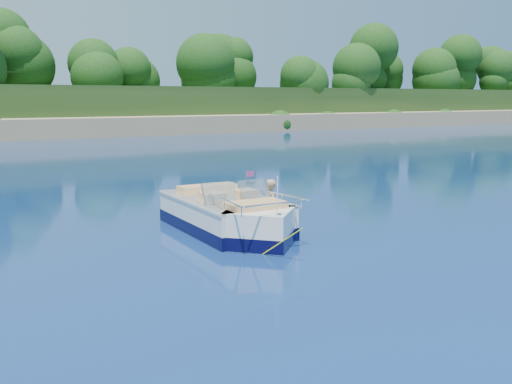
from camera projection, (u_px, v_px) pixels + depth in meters
ground at (267, 255)px, 11.01m from camera, size 160.00×160.00×0.00m
motorboat at (231, 218)px, 12.82m from camera, size 1.93×5.19×1.73m
tow_tube at (274, 212)px, 14.72m from camera, size 1.63×1.63×0.33m
boy at (270, 215)px, 14.77m from camera, size 0.45×0.84×1.58m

